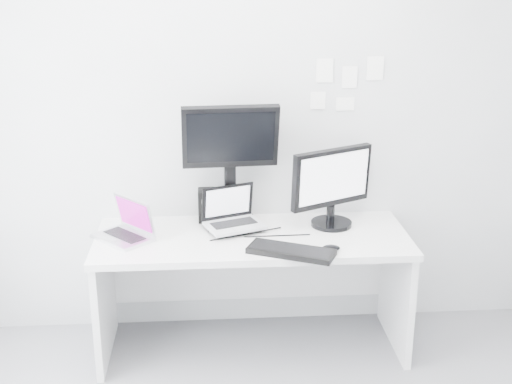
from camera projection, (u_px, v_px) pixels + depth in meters
The scene contains 14 objects.
back_wall at pixel (248, 117), 4.06m from camera, with size 3.60×3.60×0.00m, color silver.
desk at pixel (252, 292), 4.05m from camera, with size 1.80×0.70×0.73m, color silver.
macbook at pixel (121, 219), 3.84m from camera, with size 0.32×0.24×0.24m, color silver.
speaker at pixel (207, 205), 4.12m from camera, with size 0.10×0.10×0.20m, color black.
dell_laptop at pixel (235, 210), 3.95m from camera, with size 0.32×0.25×0.27m, color #B9BBC1.
rear_monitor at pixel (230, 164), 3.98m from camera, with size 0.56×0.20×0.76m, color black.
samsung_monitor at pixel (333, 187), 4.00m from camera, with size 0.53×0.24×0.49m, color black.
keyboard at pixel (291, 251), 3.67m from camera, with size 0.47×0.17×0.03m, color black.
mouse at pixel (331, 248), 3.72m from camera, with size 0.10×0.06×0.03m, color black.
wall_note_0 at pixel (325, 71), 4.00m from camera, with size 0.10×0.00×0.14m, color white.
wall_note_1 at pixel (350, 77), 4.03m from camera, with size 0.09×0.00×0.13m, color white.
wall_note_2 at pixel (375, 68), 4.02m from camera, with size 0.10×0.00×0.14m, color white.
wall_note_3 at pixel (345, 104), 4.07m from camera, with size 0.11×0.00×0.08m, color white.
wall_note_4 at pixel (318, 101), 4.06m from camera, with size 0.09×0.00×0.10m, color white.
Camera 1 is at (-0.24, -2.39, 2.22)m, focal length 47.95 mm.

